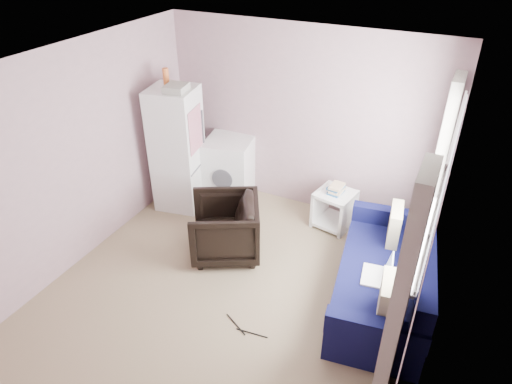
# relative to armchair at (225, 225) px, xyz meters

# --- Properties ---
(room) EXTENTS (3.84, 4.24, 2.54)m
(room) POSITION_rel_armchair_xyz_m (0.40, -0.61, 0.84)
(room) COLOR #917C5F
(room) RESTS_ON ground
(armchair) EXTENTS (1.03, 1.05, 0.82)m
(armchair) POSITION_rel_armchair_xyz_m (0.00, 0.00, 0.00)
(armchair) COLOR black
(armchair) RESTS_ON ground
(fridge) EXTENTS (0.69, 0.68, 1.95)m
(fridge) POSITION_rel_armchair_xyz_m (-1.11, 0.71, 0.46)
(fridge) COLOR silver
(fridge) RESTS_ON ground
(washing_machine) EXTENTS (0.74, 0.74, 0.90)m
(washing_machine) POSITION_rel_armchair_xyz_m (-0.58, 1.20, 0.06)
(washing_machine) COLOR silver
(washing_machine) RESTS_ON ground
(side_table) EXTENTS (0.54, 0.54, 0.63)m
(side_table) POSITION_rel_armchair_xyz_m (1.02, 1.13, -0.11)
(side_table) COLOR white
(side_table) RESTS_ON ground
(sofa) EXTENTS (1.14, 2.06, 0.87)m
(sofa) POSITION_rel_armchair_xyz_m (1.95, -0.01, -0.09)
(sofa) COLOR #0D0F3D
(sofa) RESTS_ON ground
(window_dressing) EXTENTS (0.17, 2.62, 2.18)m
(window_dressing) POSITION_rel_armchair_xyz_m (2.16, 0.08, 0.70)
(window_dressing) COLOR white
(window_dressing) RESTS_ON ground
(floor_cables) EXTENTS (0.51, 0.17, 0.01)m
(floor_cables) POSITION_rel_armchair_xyz_m (0.76, -1.00, -0.40)
(floor_cables) COLOR black
(floor_cables) RESTS_ON ground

